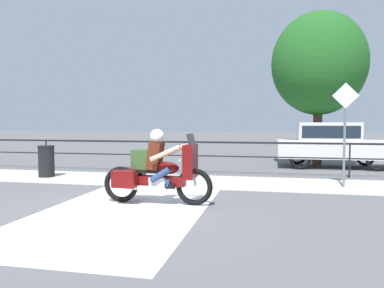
{
  "coord_description": "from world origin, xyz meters",
  "views": [
    {
      "loc": [
        2.77,
        -6.93,
        1.67
      ],
      "look_at": [
        0.9,
        1.91,
        1.15
      ],
      "focal_mm": 35.0,
      "sensor_mm": 36.0,
      "label": 1
    }
  ],
  "objects_px": {
    "trash_bin": "(46,161)",
    "tree_behind_sign": "(319,64)",
    "motorcycle": "(157,170)",
    "street_sign": "(345,123)",
    "parked_car": "(332,142)"
  },
  "relations": [
    {
      "from": "parked_car",
      "to": "motorcycle",
      "type": "bearing_deg",
      "value": -119.36
    },
    {
      "from": "trash_bin",
      "to": "tree_behind_sign",
      "type": "height_order",
      "value": "tree_behind_sign"
    },
    {
      "from": "trash_bin",
      "to": "street_sign",
      "type": "xyz_separation_m",
      "value": [
        8.57,
        -0.08,
        1.16
      ]
    },
    {
      "from": "motorcycle",
      "to": "trash_bin",
      "type": "relative_size",
      "value": 2.4
    },
    {
      "from": "motorcycle",
      "to": "street_sign",
      "type": "xyz_separation_m",
      "value": [
        4.12,
        2.84,
        0.96
      ]
    },
    {
      "from": "motorcycle",
      "to": "parked_car",
      "type": "bearing_deg",
      "value": 54.35
    },
    {
      "from": "parked_car",
      "to": "tree_behind_sign",
      "type": "xyz_separation_m",
      "value": [
        -0.48,
        0.2,
        2.9
      ]
    },
    {
      "from": "trash_bin",
      "to": "tree_behind_sign",
      "type": "relative_size",
      "value": 0.17
    },
    {
      "from": "motorcycle",
      "to": "street_sign",
      "type": "height_order",
      "value": "street_sign"
    },
    {
      "from": "parked_car",
      "to": "street_sign",
      "type": "height_order",
      "value": "street_sign"
    },
    {
      "from": "trash_bin",
      "to": "street_sign",
      "type": "bearing_deg",
      "value": -0.5
    },
    {
      "from": "parked_car",
      "to": "tree_behind_sign",
      "type": "bearing_deg",
      "value": 160.16
    },
    {
      "from": "motorcycle",
      "to": "parked_car",
      "type": "height_order",
      "value": "parked_car"
    },
    {
      "from": "motorcycle",
      "to": "tree_behind_sign",
      "type": "xyz_separation_m",
      "value": [
        4.0,
        7.49,
        3.17
      ]
    },
    {
      "from": "street_sign",
      "to": "parked_car",
      "type": "bearing_deg",
      "value": 85.41
    }
  ]
}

